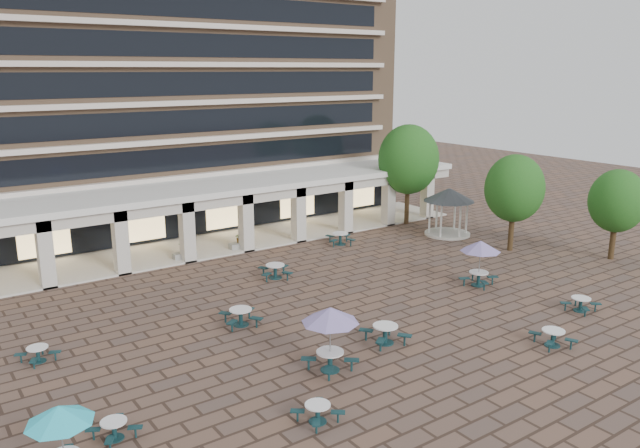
% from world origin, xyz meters
% --- Properties ---
extents(ground, '(120.00, 120.00, 0.00)m').
position_xyz_m(ground, '(0.00, 0.00, 0.00)').
color(ground, brown).
rests_on(ground, ground).
extents(apartment_building, '(40.00, 15.50, 25.20)m').
position_xyz_m(apartment_building, '(0.00, 25.47, 12.60)').
color(apartment_building, '#8D6B4F').
rests_on(apartment_building, ground).
extents(retail_arcade, '(42.00, 6.60, 4.40)m').
position_xyz_m(retail_arcade, '(0.00, 14.80, 3.00)').
color(retail_arcade, white).
rests_on(retail_arcade, ground).
extents(picnic_table_0, '(1.73, 1.73, 0.66)m').
position_xyz_m(picnic_table_0, '(-12.17, -4.64, 0.40)').
color(picnic_table_0, '#133A3B').
rests_on(picnic_table_0, ground).
extents(picnic_table_1, '(1.66, 1.66, 0.69)m').
position_xyz_m(picnic_table_1, '(-6.03, -7.70, 0.41)').
color(picnic_table_1, '#133A3B').
rests_on(picnic_table_1, ground).
extents(picnic_table_2, '(2.01, 2.01, 0.75)m').
position_xyz_m(picnic_table_2, '(6.08, -8.66, 0.45)').
color(picnic_table_2, '#133A3B').
rests_on(picnic_table_2, ground).
extents(picnic_table_3, '(1.72, 1.72, 0.72)m').
position_xyz_m(picnic_table_3, '(10.81, -6.98, 0.43)').
color(picnic_table_3, '#133A3B').
rests_on(picnic_table_3, ground).
extents(picnic_table_4, '(2.04, 2.04, 2.35)m').
position_xyz_m(picnic_table_4, '(-14.00, -5.75, 2.00)').
color(picnic_table_4, '#133A3B').
rests_on(picnic_table_4, ground).
extents(picnic_table_5, '(2.12, 2.12, 0.86)m').
position_xyz_m(picnic_table_5, '(0.14, -4.15, 0.51)').
color(picnic_table_5, '#133A3B').
rests_on(picnic_table_5, ground).
extents(picnic_table_6, '(2.37, 2.37, 2.74)m').
position_xyz_m(picnic_table_6, '(-3.43, -4.85, 2.32)').
color(picnic_table_6, '#133A3B').
rests_on(picnic_table_6, ground).
extents(picnic_table_8, '(1.77, 1.77, 0.66)m').
position_xyz_m(picnic_table_8, '(-13.03, 2.88, 0.39)').
color(picnic_table_8, '#133A3B').
rests_on(picnic_table_8, ground).
extents(picnic_table_9, '(2.09, 2.09, 0.82)m').
position_xyz_m(picnic_table_9, '(-4.20, 1.39, 0.49)').
color(picnic_table_9, '#133A3B').
rests_on(picnic_table_9, ground).
extents(picnic_table_10, '(2.27, 2.27, 0.84)m').
position_xyz_m(picnic_table_10, '(0.75, 6.40, 0.50)').
color(picnic_table_10, '#133A3B').
rests_on(picnic_table_10, ground).
extents(picnic_table_11, '(2.27, 2.27, 2.63)m').
position_xyz_m(picnic_table_11, '(9.55, -1.37, 2.23)').
color(picnic_table_11, '#133A3B').
rests_on(picnic_table_11, ground).
extents(picnic_table_13, '(2.29, 2.29, 0.84)m').
position_xyz_m(picnic_table_13, '(8.25, 10.00, 0.50)').
color(picnic_table_13, '#133A3B').
rests_on(picnic_table_13, ground).
extents(gazebo, '(3.76, 3.76, 3.50)m').
position_xyz_m(gazebo, '(16.36, 7.52, 2.64)').
color(gazebo, beige).
rests_on(gazebo, ground).
extents(tree_east_a, '(3.93, 3.93, 6.55)m').
position_xyz_m(tree_east_a, '(16.85, 2.20, 4.27)').
color(tree_east_a, '#47351C').
rests_on(tree_east_a, ground).
extents(tree_east_b, '(3.53, 3.53, 5.87)m').
position_xyz_m(tree_east_b, '(20.61, -2.86, 3.83)').
color(tree_east_b, '#47351C').
rests_on(tree_east_b, ground).
extents(tree_east_c, '(4.73, 4.73, 7.88)m').
position_xyz_m(tree_east_c, '(16.19, 11.79, 5.15)').
color(tree_east_c, '#47351C').
rests_on(tree_east_c, ground).
extents(planter_left, '(1.50, 0.84, 1.33)m').
position_xyz_m(planter_left, '(-2.16, 12.90, 0.56)').
color(planter_left, '#9C9C97').
rests_on(planter_left, ground).
extents(planter_right, '(1.50, 0.69, 1.21)m').
position_xyz_m(planter_right, '(1.87, 12.90, 0.47)').
color(planter_right, '#9C9C97').
rests_on(planter_right, ground).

